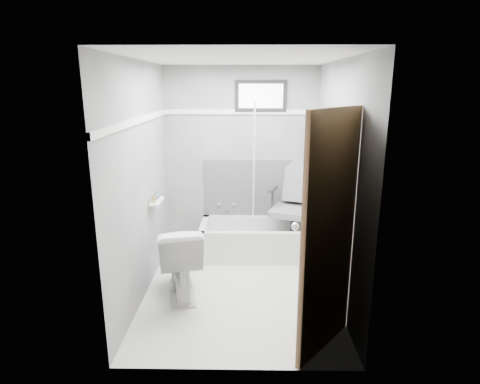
{
  "coord_description": "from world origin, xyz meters",
  "views": [
    {
      "loc": [
        0.07,
        -3.97,
        2.16
      ],
      "look_at": [
        0.0,
        0.35,
        1.0
      ],
      "focal_mm": 30.0,
      "sensor_mm": 36.0,
      "label": 1
    }
  ],
  "objects_px": {
    "toilet": "(180,260)",
    "door": "(372,251)",
    "office_chair": "(293,205)",
    "soap_bottle_b": "(157,195)",
    "soap_bottle_a": "(154,198)",
    "bathtub": "(258,239)"
  },
  "relations": [
    {
      "from": "door",
      "to": "soap_bottle_b",
      "type": "distance_m",
      "value": 2.53
    },
    {
      "from": "bathtub",
      "to": "soap_bottle_a",
      "type": "xyz_separation_m",
      "value": [
        -1.17,
        -0.71,
        0.76
      ]
    },
    {
      "from": "toilet",
      "to": "soap_bottle_b",
      "type": "bearing_deg",
      "value": -69.89
    },
    {
      "from": "office_chair",
      "to": "toilet",
      "type": "distance_m",
      "value": 1.71
    },
    {
      "from": "toilet",
      "to": "door",
      "type": "relative_size",
      "value": 0.4
    },
    {
      "from": "toilet",
      "to": "door",
      "type": "distance_m",
      "value": 2.06
    },
    {
      "from": "bathtub",
      "to": "soap_bottle_b",
      "type": "bearing_deg",
      "value": -154.15
    },
    {
      "from": "toilet",
      "to": "soap_bottle_a",
      "type": "relative_size",
      "value": 8.38
    },
    {
      "from": "soap_bottle_b",
      "to": "soap_bottle_a",
      "type": "bearing_deg",
      "value": -90.0
    },
    {
      "from": "office_chair",
      "to": "soap_bottle_b",
      "type": "relative_size",
      "value": 11.74
    },
    {
      "from": "bathtub",
      "to": "soap_bottle_a",
      "type": "relative_size",
      "value": 15.89
    },
    {
      "from": "soap_bottle_b",
      "to": "door",
      "type": "bearing_deg",
      "value": -40.56
    },
    {
      "from": "office_chair",
      "to": "soap_bottle_a",
      "type": "distance_m",
      "value": 1.8
    },
    {
      "from": "soap_bottle_a",
      "to": "office_chair",
      "type": "bearing_deg",
      "value": 24.86
    },
    {
      "from": "door",
      "to": "soap_bottle_a",
      "type": "distance_m",
      "value": 2.44
    },
    {
      "from": "bathtub",
      "to": "office_chair",
      "type": "distance_m",
      "value": 0.63
    },
    {
      "from": "office_chair",
      "to": "soap_bottle_a",
      "type": "relative_size",
      "value": 11.46
    },
    {
      "from": "office_chair",
      "to": "door",
      "type": "bearing_deg",
      "value": -62.45
    },
    {
      "from": "office_chair",
      "to": "soap_bottle_b",
      "type": "height_order",
      "value": "office_chair"
    },
    {
      "from": "toilet",
      "to": "bathtub",
      "type": "bearing_deg",
      "value": -141.67
    },
    {
      "from": "office_chair",
      "to": "door",
      "type": "height_order",
      "value": "door"
    },
    {
      "from": "bathtub",
      "to": "office_chair",
      "type": "height_order",
      "value": "office_chair"
    }
  ]
}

